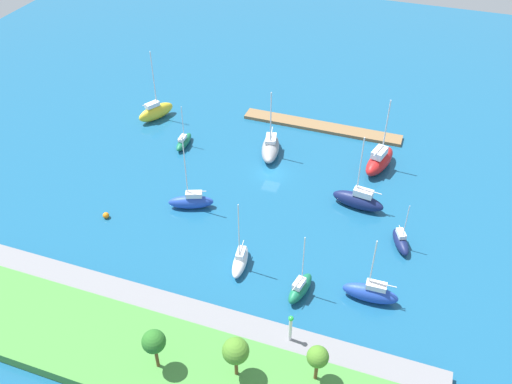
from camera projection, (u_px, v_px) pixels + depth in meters
water at (271, 173)px, 82.63m from camera, size 160.00×160.00×0.00m
pier_dock at (321, 127)px, 92.35m from camera, size 26.78×2.86×0.55m
breakwater at (191, 314)px, 61.18m from camera, size 56.05×3.30×1.20m
shoreline_park at (164, 363)px, 56.21m from camera, size 63.59×10.31×1.37m
harbor_beacon at (291, 326)px, 56.50m from camera, size 0.56×0.56×3.73m
park_tree_mideast at (236, 351)px, 52.16m from camera, size 2.64×2.64×5.07m
park_tree_east at (318, 357)px, 51.93m from camera, size 2.15×2.15×4.60m
park_tree_midwest at (154, 342)px, 52.72m from camera, size 2.37×2.37×5.16m
sailboat_navy_east_end at (358, 200)px, 75.65m from camera, size 7.48×3.02×11.45m
sailboat_blue_far_north at (371, 293)px, 62.81m from camera, size 6.47×2.08×9.30m
sailboat_green_far_south at (300, 288)px, 63.59m from camera, size 2.60×5.26×8.87m
sailboat_yellow_west_end at (156, 111)px, 94.00m from camera, size 4.90×6.91×12.26m
sailboat_white_mid_basin at (240, 261)px, 67.12m from camera, size 2.32×5.58×10.19m
sailboat_red_by_breakwater at (379, 160)px, 82.57m from camera, size 4.60×8.23×11.61m
sailboat_gray_along_channel at (270, 148)px, 85.72m from camera, size 4.25×7.90×11.17m
sailboat_navy_off_beacon at (401, 241)px, 69.89m from camera, size 3.38×4.97×7.01m
sailboat_blue_center_basin at (191, 201)px, 75.74m from camera, size 6.44×3.88×11.76m
sailboat_green_near_pier at (184, 142)px, 87.86m from camera, size 1.65×5.13×7.04m
mooring_buoy_orange at (106, 215)px, 74.46m from camera, size 0.87×0.87×0.87m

